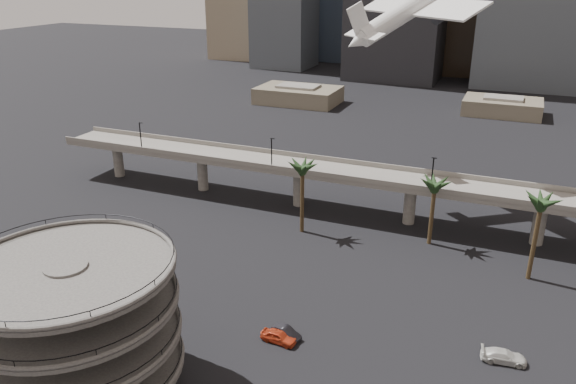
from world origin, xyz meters
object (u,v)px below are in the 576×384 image
at_px(parking_ramp, 74,319).
at_px(car_c, 504,356).
at_px(overpass, 353,178).
at_px(car_b, 286,332).
at_px(car_a, 279,337).
at_px(airborne_jet, 422,2).

bearing_deg(parking_ramp, car_c, 29.15).
distance_m(parking_ramp, overpass, 60.46).
relative_size(parking_ramp, car_b, 5.35).
bearing_deg(overpass, parking_ramp, -102.43).
height_order(parking_ramp, car_a, parking_ramp).
bearing_deg(car_c, car_a, 97.02).
relative_size(car_b, car_c, 0.78).
distance_m(parking_ramp, car_c, 49.62).
xyz_separation_m(car_a, car_c, (26.53, 6.95, -0.03)).
bearing_deg(car_a, parking_ramp, 140.40).
relative_size(overpass, car_b, 31.34).
distance_m(airborne_jet, car_a, 69.75).
relative_size(overpass, car_c, 24.30).
bearing_deg(car_b, car_a, 178.83).
bearing_deg(car_b, overpass, 23.91).
xyz_separation_m(parking_ramp, car_b, (16.58, 18.17, -9.15)).
xyz_separation_m(car_b, car_c, (26.03, 5.59, 0.09)).
height_order(parking_ramp, car_b, parking_ramp).
xyz_separation_m(parking_ramp, airborne_jet, (20.29, 75.54, 28.35)).
distance_m(airborne_jet, car_c, 67.67).
bearing_deg(car_b, parking_ramp, 156.53).
height_order(airborne_jet, car_a, airborne_jet).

